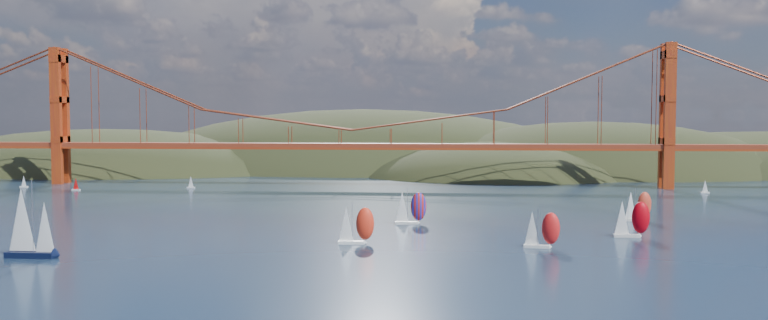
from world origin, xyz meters
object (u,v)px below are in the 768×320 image
at_px(racer_2, 631,218).
at_px(racer_3, 637,205).
at_px(racer_0, 355,224).
at_px(racer_1, 541,229).
at_px(racer_rwb, 410,207).
at_px(sloop_navy, 28,223).

xyz_separation_m(racer_2, racer_3, (8.09, 27.53, -0.31)).
bearing_deg(racer_0, racer_1, -6.84).
bearing_deg(racer_3, racer_rwb, 176.59).
bearing_deg(sloop_navy, racer_1, 11.15).
relative_size(racer_0, racer_2, 0.97).
relative_size(racer_0, racer_3, 1.04).
bearing_deg(racer_3, racer_1, -139.27).
relative_size(racer_2, racer_3, 1.08).
bearing_deg(racer_2, racer_3, 72.55).
distance_m(sloop_navy, racer_1, 102.89).
xyz_separation_m(sloop_navy, racer_1, (100.99, 19.52, -2.65)).
xyz_separation_m(racer_1, racer_rwb, (-29.18, 31.73, 0.34)).
bearing_deg(sloop_navy, racer_3, 25.78).
height_order(racer_3, racer_rwb, racer_rwb).
xyz_separation_m(racer_0, racer_rwb, (10.20, 30.39, 0.12)).
bearing_deg(racer_2, racer_1, -145.67).
relative_size(sloop_navy, racer_2, 1.63).
xyz_separation_m(racer_1, racer_3, (30.15, 43.22, 0.04)).
xyz_separation_m(racer_0, racer_2, (61.44, 14.35, 0.13)).
height_order(racer_0, racer_rwb, racer_rwb).
bearing_deg(racer_2, racer_0, -167.94).
distance_m(racer_2, racer_3, 28.70).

